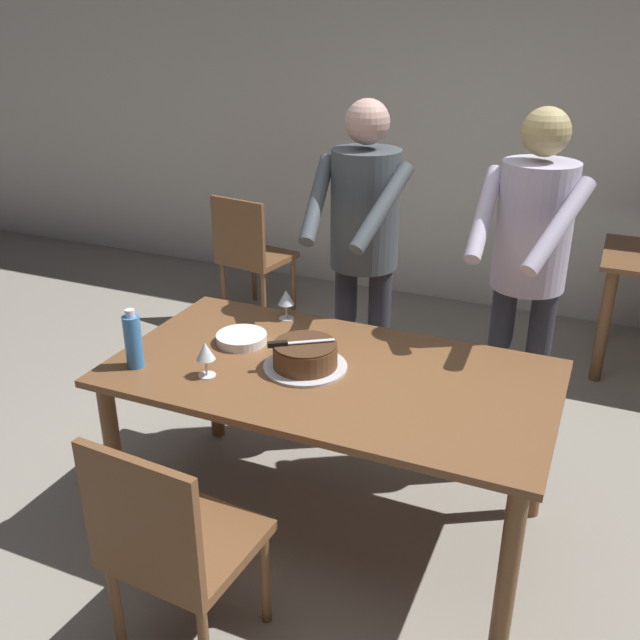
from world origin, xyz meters
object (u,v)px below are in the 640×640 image
Objects in this scene: cake_knife at (287,343)px; water_bottle at (133,341)px; person_standing_beside at (529,260)px; background_chair_0 at (251,252)px; wine_glass_near at (286,298)px; person_cutting_cake at (364,241)px; plate_stack at (242,338)px; main_dining_table at (331,391)px; wine_glass_far at (205,352)px; cake_on_platter at (305,356)px; chair_near_side at (172,543)px.

cake_knife is 0.62m from water_bottle.
water_bottle is at bearing -143.98° from person_standing_beside.
background_chair_0 is at bearing 122.54° from cake_knife.
wine_glass_near is at bearing 116.39° from cake_knife.
person_cutting_cake and person_standing_beside have the same top height.
person_standing_beside is (0.75, 0.03, 0.00)m from person_cutting_cake.
background_chair_0 reaches higher than plate_stack.
main_dining_table is 0.58m from wine_glass_near.
wine_glass_far is 1.00m from person_cutting_cake.
cake_on_platter is 1.08m from person_standing_beside.
water_bottle is 0.87m from chair_near_side.
chair_near_side is at bearing -66.38° from background_chair_0.
plate_stack reaches higher than main_dining_table.
main_dining_table is at bearing 76.68° from chair_near_side.
person_cutting_cake is (0.31, 0.92, 0.22)m from wine_glass_far.
plate_stack is 0.88× the size of water_bottle.
person_cutting_cake is at bearing 91.47° from cake_on_platter.
cake_on_platter is 0.20× the size of person_cutting_cake.
cake_on_platter is (-0.10, -0.02, 0.15)m from main_dining_table.
wine_glass_far is 0.58× the size of water_bottle.
chair_near_side reaches higher than main_dining_table.
main_dining_table is 0.27m from cake_knife.
water_bottle is at bearing -117.74° from wine_glass_near.
chair_near_side is (0.18, -1.24, -0.36)m from wine_glass_near.
water_bottle is (-0.74, -0.28, 0.21)m from main_dining_table.
person_standing_beside is (1.02, 0.33, 0.22)m from wine_glass_near.
water_bottle is at bearing -171.53° from wine_glass_far.
background_chair_0 reaches higher than wine_glass_far.
wine_glass_near is 1.09m from person_standing_beside.
wine_glass_far is at bearing -86.16° from plate_stack.
chair_near_side is (0.54, -0.57, -0.37)m from water_bottle.
wine_glass_near is (-0.28, 0.41, 0.05)m from cake_on_platter.
wine_glass_far is at bearing -65.47° from background_chair_0.
chair_near_side is at bearing -46.84° from water_bottle.
wine_glass_far is (-0.43, -0.23, 0.20)m from main_dining_table.
person_cutting_cake is at bearing 87.01° from chair_near_side.
cake_on_platter is 2.36× the size of wine_glass_far.
cake_knife is 1.64× the size of wine_glass_near.
cake_on_platter is at bearing -55.39° from wine_glass_near.
water_bottle is at bearing -73.13° from background_chair_0.
plate_stack is 1.53× the size of wine_glass_near.
cake_on_platter is 0.10m from cake_knife.
cake_on_platter is at bearing -16.52° from plate_stack.
plate_stack is 0.47m from water_bottle.
wine_glass_far is 0.31m from water_bottle.
main_dining_table is 5.21× the size of cake_on_platter.
chair_near_side is (-0.08, -1.54, -0.58)m from person_cutting_cake.
person_standing_beside is 1.91× the size of chair_near_side.
person_standing_beside is at bearing 17.83° from wine_glass_near.
person_standing_beside is at bearing 41.78° from wine_glass_far.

